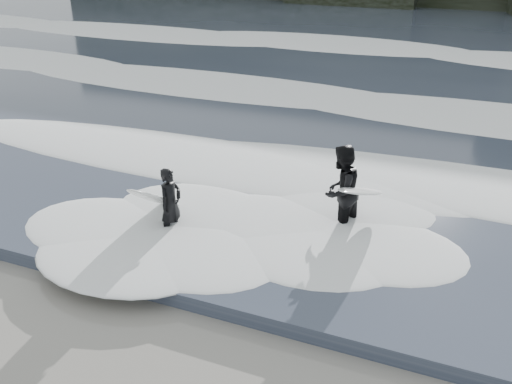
% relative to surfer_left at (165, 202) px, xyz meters
% --- Properties ---
extents(sea, '(90.00, 52.00, 0.30)m').
position_rel_surfer_left_xyz_m(sea, '(2.66, 23.89, -0.63)').
color(sea, '#333B4B').
rests_on(sea, ground).
extents(foam_near, '(60.00, 3.20, 0.20)m').
position_rel_surfer_left_xyz_m(foam_near, '(2.66, 3.89, -0.38)').
color(foam_near, white).
rests_on(foam_near, sea).
extents(foam_mid, '(60.00, 4.00, 0.24)m').
position_rel_surfer_left_xyz_m(foam_mid, '(2.66, 10.89, -0.36)').
color(foam_mid, white).
rests_on(foam_mid, sea).
extents(foam_far, '(60.00, 4.80, 0.30)m').
position_rel_surfer_left_xyz_m(foam_far, '(2.66, 19.89, -0.33)').
color(foam_far, white).
rests_on(foam_far, sea).
extents(surfer_left, '(1.05, 2.04, 1.54)m').
position_rel_surfer_left_xyz_m(surfer_left, '(0.00, 0.00, 0.00)').
color(surfer_left, black).
rests_on(surfer_left, ground).
extents(surfer_right, '(1.38, 2.05, 1.96)m').
position_rel_surfer_left_xyz_m(surfer_right, '(3.28, 1.50, 0.20)').
color(surfer_right, black).
rests_on(surfer_right, ground).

